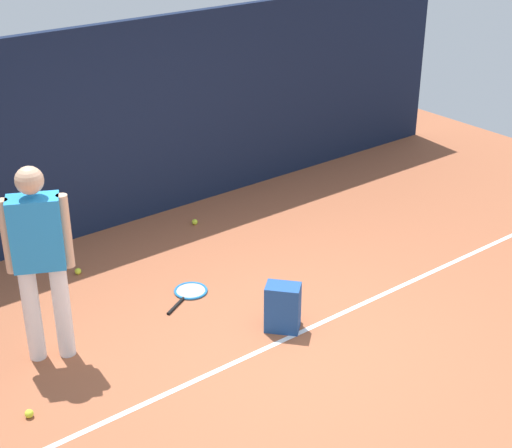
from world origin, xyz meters
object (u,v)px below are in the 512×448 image
Objects in this scene: tennis_ball_near_player at (195,222)px; tennis_ball_by_fence at (78,271)px; backpack at (283,307)px; tennis_ball_far_left at (29,414)px; tennis_racket at (189,292)px; tennis_player at (39,254)px.

tennis_ball_near_player is 1.57m from tennis_ball_by_fence.
backpack reaches higher than tennis_ball_far_left.
tennis_ball_far_left is at bearing -145.03° from tennis_ball_near_player.
tennis_ball_near_player is (0.56, 2.22, -0.18)m from backpack.
tennis_ball_near_player is at bearing 25.12° from tennis_racket.
backpack reaches higher than tennis_racket.
tennis_ball_near_player and tennis_ball_far_left have the same top height.
tennis_ball_far_left is (-1.27, -1.75, 0.00)m from tennis_ball_by_fence.
tennis_ball_far_left is (-1.94, -0.76, 0.02)m from tennis_racket.
backpack is at bearing -63.54° from tennis_ball_by_fence.
tennis_player is 3.86× the size of backpack.
tennis_ball_near_player reaches higher than tennis_racket.
tennis_ball_far_left is at bearing 78.77° from tennis_player.
tennis_ball_near_player is at bearing -123.88° from tennis_player.
tennis_ball_by_fence is (-1.55, -0.22, 0.00)m from tennis_ball_near_player.
tennis_racket is 2.09m from tennis_ball_far_left.
tennis_player is 25.76× the size of tennis_ball_far_left.
tennis_racket is 1.07m from backpack.
backpack is 6.67× the size of tennis_ball_near_player.
tennis_player reaches higher than tennis_ball_far_left.
tennis_player is at bearing -150.11° from tennis_ball_near_player.
tennis_ball_near_player is (2.34, 1.35, -0.93)m from tennis_player.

